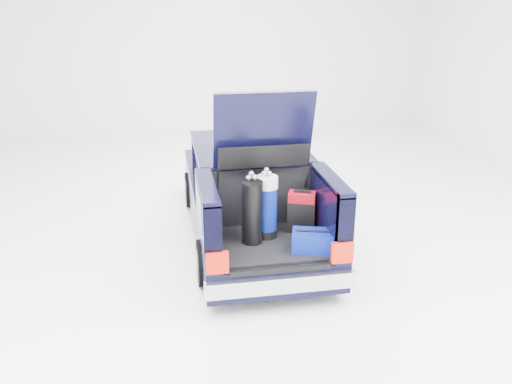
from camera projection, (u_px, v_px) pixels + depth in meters
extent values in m
plane|color=white|center=(250.00, 236.00, 8.49)|extent=(14.00, 14.00, 0.00)
cube|color=black|center=(244.00, 192.00, 8.91)|extent=(1.75, 3.00, 0.70)
cube|color=black|center=(231.00, 169.00, 10.40)|extent=(1.70, 0.30, 0.50)
cube|color=#A6A6AD|center=(230.00, 170.00, 10.55)|extent=(1.72, 0.10, 0.22)
cube|color=black|center=(249.00, 165.00, 8.24)|extent=(1.55, 1.95, 0.54)
cube|color=black|center=(248.00, 147.00, 8.14)|extent=(1.62, 2.05, 0.06)
cube|color=black|center=(270.00, 260.00, 6.98)|extent=(1.75, 1.30, 0.40)
cube|color=black|center=(269.00, 244.00, 6.92)|extent=(1.32, 1.18, 0.05)
cube|color=black|center=(208.00, 220.00, 6.64)|extent=(0.20, 1.30, 0.85)
cube|color=black|center=(330.00, 211.00, 6.89)|extent=(0.20, 1.30, 0.85)
cube|color=black|center=(207.00, 186.00, 6.49)|extent=(0.20, 1.30, 0.06)
cube|color=black|center=(331.00, 179.00, 6.74)|extent=(0.20, 1.30, 0.06)
cube|color=black|center=(261.00, 198.00, 7.34)|extent=(1.36, 0.08, 0.84)
cube|color=#A6A6AD|center=(281.00, 284.00, 6.34)|extent=(1.80, 0.12, 0.20)
cube|color=#9F1306|center=(217.00, 263.00, 6.13)|extent=(0.26, 0.07, 0.26)
cube|color=#9F1306|center=(342.00, 252.00, 6.37)|extent=(0.26, 0.07, 0.26)
cube|color=black|center=(281.00, 270.00, 6.32)|extent=(1.20, 0.06, 0.06)
cube|color=black|center=(264.00, 130.00, 6.84)|extent=(1.28, 0.33, 1.03)
cube|color=black|center=(263.00, 118.00, 6.83)|extent=(0.95, 0.17, 0.54)
cylinder|color=black|center=(191.00, 190.00, 9.59)|extent=(0.20, 0.62, 0.62)
cylinder|color=slate|center=(191.00, 190.00, 9.59)|extent=(0.23, 0.36, 0.36)
cylinder|color=black|center=(282.00, 184.00, 9.85)|extent=(0.20, 0.62, 0.62)
cylinder|color=slate|center=(282.00, 184.00, 9.85)|extent=(0.23, 0.36, 0.36)
cylinder|color=black|center=(205.00, 263.00, 7.00)|extent=(0.20, 0.62, 0.62)
cylinder|color=slate|center=(205.00, 263.00, 7.00)|extent=(0.23, 0.36, 0.36)
cylinder|color=black|center=(327.00, 253.00, 7.27)|extent=(0.20, 0.62, 0.62)
cylinder|color=slate|center=(327.00, 253.00, 7.27)|extent=(0.23, 0.36, 0.36)
cube|color=maroon|center=(302.00, 212.00, 7.14)|extent=(0.40, 0.33, 0.55)
cube|color=black|center=(302.00, 191.00, 7.03)|extent=(0.22, 0.12, 0.03)
cube|color=black|center=(303.00, 219.00, 7.06)|extent=(0.34, 0.15, 0.42)
cylinder|color=black|center=(252.00, 213.00, 6.75)|extent=(0.26, 0.31, 0.85)
cube|color=white|center=(251.00, 207.00, 6.84)|extent=(0.10, 0.02, 0.30)
sphere|color=#99999E|center=(249.00, 178.00, 6.60)|extent=(0.07, 0.07, 0.07)
sphere|color=#99999E|center=(255.00, 177.00, 6.56)|extent=(0.07, 0.07, 0.07)
cylinder|color=black|center=(267.00, 232.00, 7.06)|extent=(0.33, 0.33, 0.11)
cylinder|color=navy|center=(267.00, 208.00, 6.94)|extent=(0.31, 0.31, 0.59)
cylinder|color=white|center=(267.00, 182.00, 6.82)|extent=(0.33, 0.33, 0.15)
sphere|color=#99999E|center=(269.00, 173.00, 6.81)|extent=(0.07, 0.07, 0.07)
sphere|color=#99999E|center=(266.00, 170.00, 6.81)|extent=(0.07, 0.07, 0.07)
cube|color=navy|center=(313.00, 241.00, 6.66)|extent=(0.58, 0.46, 0.24)
cylinder|color=black|center=(313.00, 231.00, 6.61)|extent=(0.43, 0.15, 0.03)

